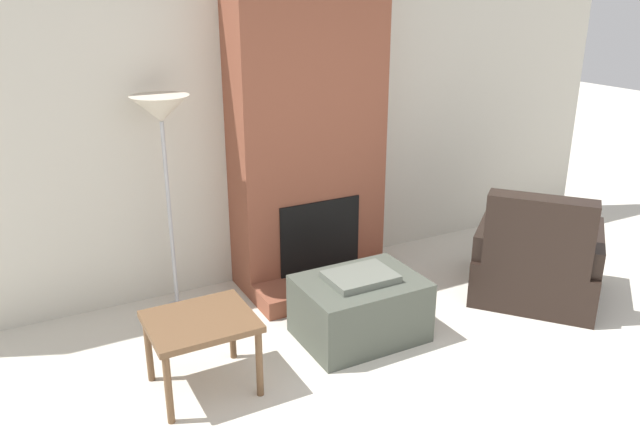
{
  "coord_description": "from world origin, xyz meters",
  "views": [
    {
      "loc": [
        -2.25,
        -1.65,
        2.4
      ],
      "look_at": [
        0.0,
        2.6,
        0.65
      ],
      "focal_mm": 35.0,
      "sensor_mm": 36.0,
      "label": 1
    }
  ],
  "objects": [
    {
      "name": "wall_back",
      "position": [
        0.0,
        3.07,
        1.3
      ],
      "size": [
        6.81,
        0.06,
        2.6
      ],
      "primitive_type": "cube",
      "color": "beige",
      "rests_on": "ground_plane"
    },
    {
      "name": "fireplace",
      "position": [
        0.0,
        2.8,
        1.24
      ],
      "size": [
        1.27,
        0.81,
        2.6
      ],
      "color": "brown",
      "rests_on": "ground_plane"
    },
    {
      "name": "ottoman",
      "position": [
        -0.14,
        1.73,
        0.23
      ],
      "size": [
        0.86,
        0.64,
        0.5
      ],
      "color": "#474C42",
      "rests_on": "ground_plane"
    },
    {
      "name": "armchair",
      "position": [
        1.45,
        1.59,
        0.28
      ],
      "size": [
        1.34,
        1.34,
        0.95
      ],
      "rotation": [
        0.0,
        0.0,
        2.27
      ],
      "color": "black",
      "rests_on": "ground_plane"
    },
    {
      "name": "side_table",
      "position": [
        -1.33,
        1.66,
        0.43
      ],
      "size": [
        0.64,
        0.56,
        0.5
      ],
      "color": "brown",
      "rests_on": "ground_plane"
    },
    {
      "name": "floor_lamp_left",
      "position": [
        -1.19,
        2.77,
        1.53
      ],
      "size": [
        0.42,
        0.42,
        1.68
      ],
      "color": "#ADADB2",
      "rests_on": "ground_plane"
    }
  ]
}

